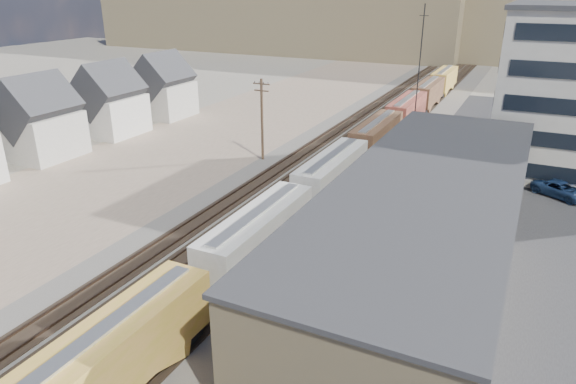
% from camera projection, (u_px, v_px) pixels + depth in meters
% --- Properties ---
extents(ballast_bed, '(18.00, 200.00, 0.06)m').
position_uv_depth(ballast_bed, '(349.00, 151.00, 67.17)').
color(ballast_bed, '#4C4742').
rests_on(ballast_bed, ground).
extents(dirt_yard, '(24.00, 180.00, 0.03)m').
position_uv_depth(dirt_yard, '(178.00, 152.00, 66.98)').
color(dirt_yard, '#74614F').
rests_on(dirt_yard, ground).
extents(asphalt_lot, '(26.00, 120.00, 0.04)m').
position_uv_depth(asphalt_lot, '(525.00, 229.00, 45.74)').
color(asphalt_lot, '#232326').
rests_on(asphalt_lot, ground).
extents(rail_tracks, '(11.40, 200.00, 0.24)m').
position_uv_depth(rail_tracks, '(345.00, 150.00, 67.37)').
color(rail_tracks, black).
rests_on(rail_tracks, ground).
extents(freight_train, '(3.00, 119.74, 4.46)m').
position_uv_depth(freight_train, '(357.00, 152.00, 57.60)').
color(freight_train, black).
rests_on(freight_train, ground).
extents(warehouse, '(12.40, 40.40, 7.25)m').
position_uv_depth(warehouse, '(426.00, 221.00, 38.90)').
color(warehouse, tan).
rests_on(warehouse, ground).
extents(utility_pole_north, '(2.20, 0.32, 10.00)m').
position_uv_depth(utility_pole_north, '(262.00, 118.00, 61.98)').
color(utility_pole_north, '#382619').
rests_on(utility_pole_north, ground).
extents(radio_mast, '(1.20, 0.16, 18.00)m').
position_uv_depth(radio_mast, '(419.00, 73.00, 69.65)').
color(radio_mast, black).
rests_on(radio_mast, ground).
extents(hills_north, '(265.00, 80.00, 32.00)m').
position_uv_depth(hills_north, '(480.00, 6.00, 160.03)').
color(hills_north, brown).
rests_on(hills_north, ground).
extents(parked_car_blue, '(6.26, 5.16, 1.59)m').
position_uv_depth(parked_car_blue, '(561.00, 190.00, 52.36)').
color(parked_car_blue, navy).
rests_on(parked_car_blue, ground).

